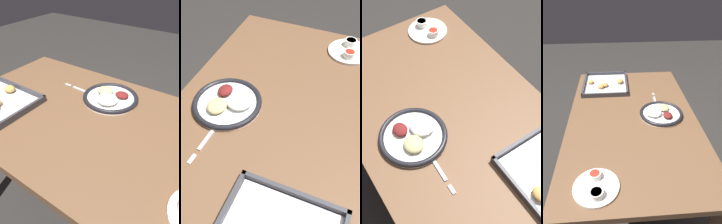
{
  "view_description": "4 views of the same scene",
  "coord_description": "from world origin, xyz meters",
  "views": [
    {
      "loc": [
        -0.4,
        0.57,
        1.28
      ],
      "look_at": [
        -0.0,
        0.0,
        0.78
      ],
      "focal_mm": 35.0,
      "sensor_mm": 36.0,
      "label": 1
    },
    {
      "loc": [
        0.53,
        0.22,
        1.44
      ],
      "look_at": [
        -0.0,
        0.0,
        0.78
      ],
      "focal_mm": 42.0,
      "sensor_mm": 36.0,
      "label": 2
    },
    {
      "loc": [
        0.57,
        -0.38,
        1.71
      ],
      "look_at": [
        -0.0,
        0.0,
        0.78
      ],
      "focal_mm": 50.0,
      "sensor_mm": 36.0,
      "label": 3
    },
    {
      "loc": [
        -1.02,
        0.08,
        1.47
      ],
      "look_at": [
        -0.0,
        0.0,
        0.78
      ],
      "focal_mm": 35.0,
      "sensor_mm": 36.0,
      "label": 4
    }
  ],
  "objects": [
    {
      "name": "ground_plane",
      "position": [
        0.0,
        0.0,
        0.0
      ],
      "size": [
        8.0,
        8.0,
        0.0
      ],
      "primitive_type": "plane",
      "color": "#282623"
    },
    {
      "name": "dining_table",
      "position": [
        0.0,
        0.0,
        0.63
      ],
      "size": [
        1.21,
        0.72,
        0.75
      ],
      "color": "brown",
      "rests_on": "ground_plane"
    },
    {
      "name": "dinner_plate",
      "position": [
        -0.0,
        -0.16,
        0.76
      ],
      "size": [
        0.25,
        0.25,
        0.04
      ],
      "color": "white",
      "rests_on": "dining_table"
    },
    {
      "name": "fork",
      "position": [
        0.15,
        -0.16,
        0.75
      ],
      "size": [
        0.2,
        0.02,
        0.0
      ],
      "rotation": [
        0.0,
        0.0,
        -0.04
      ],
      "color": "#B2B2B7",
      "rests_on": "dining_table"
    },
    {
      "name": "saucer_plate",
      "position": [
        -0.48,
        0.18,
        0.76
      ],
      "size": [
        0.18,
        0.18,
        0.04
      ],
      "color": "white",
      "rests_on": "dining_table"
    },
    {
      "name": "baking_tray",
      "position": [
        0.4,
        0.16,
        0.76
      ],
      "size": [
        0.35,
        0.31,
        0.04
      ],
      "color": "#333338",
      "rests_on": "dining_table"
    }
  ]
}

